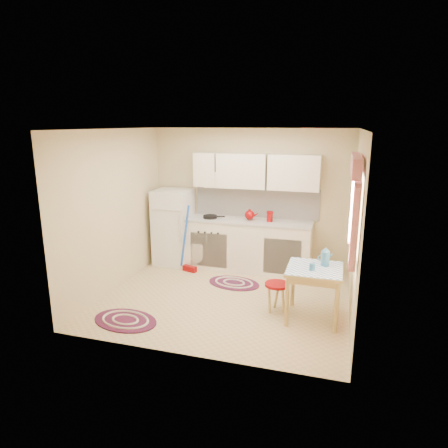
{
  "coord_description": "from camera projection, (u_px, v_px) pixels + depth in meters",
  "views": [
    {
      "loc": [
        1.57,
        -5.37,
        2.58
      ],
      "look_at": [
        -0.09,
        0.25,
        1.09
      ],
      "focal_mm": 32.0,
      "sensor_mm": 36.0,
      "label": 1
    }
  ],
  "objects": [
    {
      "name": "room_shell",
      "position": [
        240.0,
        192.0,
        5.85
      ],
      "size": [
        3.64,
        3.6,
        2.52
      ],
      "color": "tan",
      "rests_on": "ground"
    },
    {
      "name": "fridge",
      "position": [
        173.0,
        227.0,
        7.43
      ],
      "size": [
        0.65,
        0.6,
        1.4
      ],
      "primitive_type": "cube",
      "color": "white",
      "rests_on": "ground"
    },
    {
      "name": "broom",
      "position": [
        189.0,
        239.0,
        7.0
      ],
      "size": [
        0.3,
        0.19,
        1.2
      ],
      "primitive_type": null,
      "rotation": [
        0.0,
        0.0,
        -0.28
      ],
      "color": "blue",
      "rests_on": "ground"
    },
    {
      "name": "base_cabinets",
      "position": [
        247.0,
        246.0,
        7.15
      ],
      "size": [
        2.25,
        0.6,
        0.88
      ],
      "primitive_type": "cube",
      "color": "white",
      "rests_on": "ground"
    },
    {
      "name": "countertop",
      "position": [
        247.0,
        221.0,
        7.04
      ],
      "size": [
        2.27,
        0.62,
        0.04
      ],
      "primitive_type": "cube",
      "color": "#B0AEA7",
      "rests_on": "base_cabinets"
    },
    {
      "name": "frying_pan",
      "position": [
        210.0,
        217.0,
        7.17
      ],
      "size": [
        0.32,
        0.32,
        0.05
      ],
      "primitive_type": "cylinder",
      "rotation": [
        0.0,
        0.0,
        0.31
      ],
      "color": "black",
      "rests_on": "countertop"
    },
    {
      "name": "red_kettle",
      "position": [
        250.0,
        215.0,
        7.0
      ],
      "size": [
        0.23,
        0.22,
        0.19
      ],
      "primitive_type": null,
      "rotation": [
        0.0,
        0.0,
        0.32
      ],
      "color": "#870407",
      "rests_on": "countertop"
    },
    {
      "name": "red_canister",
      "position": [
        270.0,
        217.0,
        6.91
      ],
      "size": [
        0.11,
        0.11,
        0.16
      ],
      "primitive_type": "cylinder",
      "rotation": [
        0.0,
        0.0,
        0.08
      ],
      "color": "#870407",
      "rests_on": "countertop"
    },
    {
      "name": "table",
      "position": [
        313.0,
        294.0,
        5.35
      ],
      "size": [
        0.72,
        0.72,
        0.72
      ],
      "primitive_type": "cube",
      "color": "tan",
      "rests_on": "ground"
    },
    {
      "name": "stool",
      "position": [
        276.0,
        297.0,
        5.58
      ],
      "size": [
        0.38,
        0.38,
        0.42
      ],
      "primitive_type": "cylinder",
      "rotation": [
        0.0,
        0.0,
        0.12
      ],
      "color": "#870407",
      "rests_on": "ground"
    },
    {
      "name": "coffee_pot",
      "position": [
        325.0,
        257.0,
        5.3
      ],
      "size": [
        0.16,
        0.14,
        0.27
      ],
      "primitive_type": null,
      "rotation": [
        0.0,
        0.0,
        0.22
      ],
      "color": "#2F6890",
      "rests_on": "table"
    },
    {
      "name": "mug",
      "position": [
        312.0,
        267.0,
        5.16
      ],
      "size": [
        0.08,
        0.08,
        0.1
      ],
      "primitive_type": "cylinder",
      "rotation": [
        0.0,
        0.0,
        0.12
      ],
      "color": "#2F6890",
      "rests_on": "table"
    },
    {
      "name": "rug_center",
      "position": [
        234.0,
        283.0,
        6.6
      ],
      "size": [
        0.95,
        0.71,
        0.02
      ],
      "primitive_type": null,
      "rotation": [
        0.0,
        0.0,
        -0.15
      ],
      "color": "maroon",
      "rests_on": "ground"
    },
    {
      "name": "rug_left",
      "position": [
        125.0,
        320.0,
        5.35
      ],
      "size": [
        1.01,
        0.76,
        0.02
      ],
      "primitive_type": null,
      "rotation": [
        0.0,
        0.0,
        -0.17
      ],
      "color": "maroon",
      "rests_on": "ground"
    }
  ]
}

